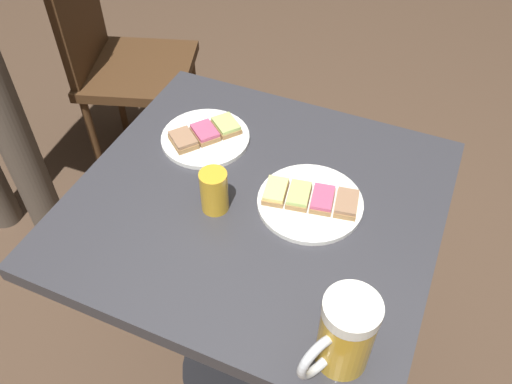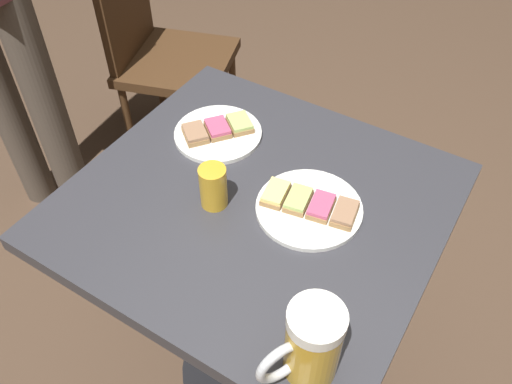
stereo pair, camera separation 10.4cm
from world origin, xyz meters
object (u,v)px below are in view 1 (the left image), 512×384
(plate_far, at_px, (310,201))
(beer_glass_small, at_px, (214,191))
(beer_mug, at_px, (344,335))
(cafe_chair, at_px, (116,53))
(plate_near, at_px, (205,136))

(plate_far, distance_m, beer_glass_small, 0.19)
(beer_mug, relative_size, cafe_chair, 0.17)
(plate_near, xyz_separation_m, beer_glass_small, (0.11, -0.17, 0.04))
(plate_near, relative_size, beer_mug, 1.31)
(plate_far, xyz_separation_m, beer_glass_small, (-0.17, -0.08, 0.04))
(beer_glass_small, bearing_deg, cafe_chair, 137.07)
(beer_glass_small, bearing_deg, beer_mug, -33.23)
(plate_far, relative_size, beer_mug, 1.40)
(plate_far, relative_size, cafe_chair, 0.23)
(cafe_chair, bearing_deg, plate_far, 37.82)
(beer_mug, relative_size, beer_glass_small, 1.65)
(beer_mug, bearing_deg, plate_far, 117.25)
(plate_near, bearing_deg, beer_glass_small, -57.45)
(beer_mug, distance_m, beer_glass_small, 0.38)
(plate_far, height_order, beer_glass_small, beer_glass_small)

